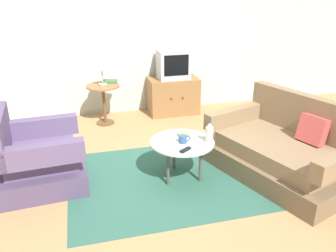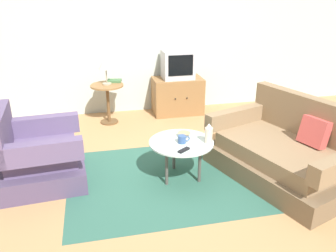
{
  "view_description": "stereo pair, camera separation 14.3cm",
  "coord_description": "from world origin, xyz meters",
  "px_view_note": "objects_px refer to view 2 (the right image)",
  "views": [
    {
      "loc": [
        -0.94,
        -3.37,
        2.07
      ],
      "look_at": [
        -0.01,
        0.2,
        0.55
      ],
      "focal_mm": 36.79,
      "sensor_mm": 36.0,
      "label": 1
    },
    {
      "loc": [
        -0.8,
        -3.4,
        2.07
      ],
      "look_at": [
        -0.01,
        0.2,
        0.55
      ],
      "focal_mm": 36.79,
      "sensor_mm": 36.0,
      "label": 2
    }
  ],
  "objects_px": {
    "book": "(114,81)",
    "couch": "(286,154)",
    "tv_stand": "(178,96)",
    "mug": "(182,139)",
    "bowl": "(184,135)",
    "tv_remote_dark": "(184,150)",
    "vase": "(209,133)",
    "table_lamp": "(106,64)",
    "armchair": "(37,157)",
    "television": "(178,65)",
    "side_table": "(108,96)",
    "coffee_table": "(181,145)"
  },
  "relations": [
    {
      "from": "bowl",
      "to": "tv_remote_dark",
      "type": "xyz_separation_m",
      "value": [
        -0.1,
        -0.36,
        -0.01
      ]
    },
    {
      "from": "vase",
      "to": "bowl",
      "type": "relative_size",
      "value": 1.47
    },
    {
      "from": "book",
      "to": "bowl",
      "type": "bearing_deg",
      "value": -59.13
    },
    {
      "from": "television",
      "to": "armchair",
      "type": "bearing_deg",
      "value": -137.77
    },
    {
      "from": "side_table",
      "to": "vase",
      "type": "xyz_separation_m",
      "value": [
        0.99,
        -2.0,
        0.11
      ]
    },
    {
      "from": "armchair",
      "to": "television",
      "type": "xyz_separation_m",
      "value": [
        2.06,
        1.87,
        0.54
      ]
    },
    {
      "from": "couch",
      "to": "tv_stand",
      "type": "distance_m",
      "value": 2.44
    },
    {
      "from": "tv_remote_dark",
      "to": "armchair",
      "type": "bearing_deg",
      "value": -52.78
    },
    {
      "from": "coffee_table",
      "to": "bowl",
      "type": "xyz_separation_m",
      "value": [
        0.07,
        0.13,
        0.07
      ]
    },
    {
      "from": "tv_stand",
      "to": "bowl",
      "type": "relative_size",
      "value": 5.37
    },
    {
      "from": "tv_stand",
      "to": "mug",
      "type": "relative_size",
      "value": 6.16
    },
    {
      "from": "armchair",
      "to": "vase",
      "type": "relative_size",
      "value": 4.21
    },
    {
      "from": "side_table",
      "to": "armchair",
      "type": "bearing_deg",
      "value": -117.78
    },
    {
      "from": "vase",
      "to": "mug",
      "type": "bearing_deg",
      "value": 169.07
    },
    {
      "from": "side_table",
      "to": "mug",
      "type": "relative_size",
      "value": 4.67
    },
    {
      "from": "armchair",
      "to": "coffee_table",
      "type": "height_order",
      "value": "armchair"
    },
    {
      "from": "armchair",
      "to": "book",
      "type": "bearing_deg",
      "value": 146.27
    },
    {
      "from": "bowl",
      "to": "side_table",
      "type": "bearing_deg",
      "value": 113.39
    },
    {
      "from": "tv_remote_dark",
      "to": "side_table",
      "type": "bearing_deg",
      "value": -107.79
    },
    {
      "from": "mug",
      "to": "couch",
      "type": "bearing_deg",
      "value": -9.3
    },
    {
      "from": "book",
      "to": "couch",
      "type": "bearing_deg",
      "value": -40.14
    },
    {
      "from": "couch",
      "to": "tv_stand",
      "type": "xyz_separation_m",
      "value": [
        -0.69,
        2.35,
        0.02
      ]
    },
    {
      "from": "mug",
      "to": "tv_stand",
      "type": "bearing_deg",
      "value": 77.37
    },
    {
      "from": "tv_stand",
      "to": "table_lamp",
      "type": "relative_size",
      "value": 2.03
    },
    {
      "from": "mug",
      "to": "tv_remote_dark",
      "type": "distance_m",
      "value": 0.2
    },
    {
      "from": "side_table",
      "to": "book",
      "type": "height_order",
      "value": "book"
    },
    {
      "from": "coffee_table",
      "to": "book",
      "type": "bearing_deg",
      "value": 105.62
    },
    {
      "from": "television",
      "to": "mug",
      "type": "relative_size",
      "value": 3.76
    },
    {
      "from": "side_table",
      "to": "book",
      "type": "xyz_separation_m",
      "value": [
        0.13,
        0.15,
        0.19
      ]
    },
    {
      "from": "armchair",
      "to": "television",
      "type": "distance_m",
      "value": 2.83
    },
    {
      "from": "coffee_table",
      "to": "television",
      "type": "height_order",
      "value": "television"
    },
    {
      "from": "table_lamp",
      "to": "tv_remote_dark",
      "type": "height_order",
      "value": "table_lamp"
    },
    {
      "from": "coffee_table",
      "to": "table_lamp",
      "type": "distance_m",
      "value": 2.12
    },
    {
      "from": "book",
      "to": "television",
      "type": "bearing_deg",
      "value": 16.02
    },
    {
      "from": "armchair",
      "to": "mug",
      "type": "relative_size",
      "value": 7.1
    },
    {
      "from": "mug",
      "to": "book",
      "type": "bearing_deg",
      "value": 105.45
    },
    {
      "from": "bowl",
      "to": "book",
      "type": "distance_m",
      "value": 2.04
    },
    {
      "from": "book",
      "to": "coffee_table",
      "type": "bearing_deg",
      "value": -61.97
    },
    {
      "from": "television",
      "to": "bowl",
      "type": "bearing_deg",
      "value": -101.8
    },
    {
      "from": "armchair",
      "to": "tv_remote_dark",
      "type": "xyz_separation_m",
      "value": [
        1.54,
        -0.49,
        0.16
      ]
    },
    {
      "from": "coffee_table",
      "to": "tv_remote_dark",
      "type": "relative_size",
      "value": 4.9
    },
    {
      "from": "tv_remote_dark",
      "to": "book",
      "type": "height_order",
      "value": "book"
    },
    {
      "from": "television",
      "to": "vase",
      "type": "relative_size",
      "value": 2.23
    },
    {
      "from": "television",
      "to": "table_lamp",
      "type": "bearing_deg",
      "value": -170.63
    },
    {
      "from": "side_table",
      "to": "mug",
      "type": "distance_m",
      "value": 2.07
    },
    {
      "from": "couch",
      "to": "bowl",
      "type": "xyz_separation_m",
      "value": [
        -1.1,
        0.35,
        0.19
      ]
    },
    {
      "from": "television",
      "to": "mug",
      "type": "bearing_deg",
      "value": -102.6
    },
    {
      "from": "couch",
      "to": "table_lamp",
      "type": "xyz_separation_m",
      "value": [
        -1.87,
        2.15,
        0.65
      ]
    },
    {
      "from": "side_table",
      "to": "vase",
      "type": "relative_size",
      "value": 2.77
    },
    {
      "from": "armchair",
      "to": "bowl",
      "type": "distance_m",
      "value": 1.65
    }
  ]
}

